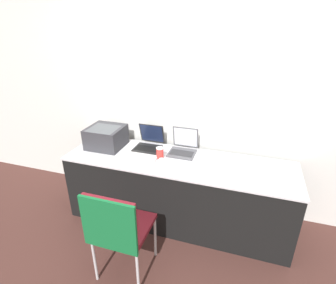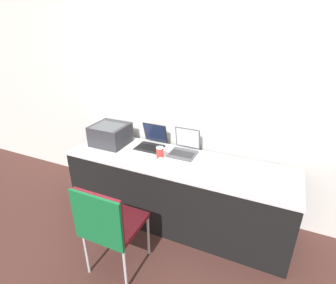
% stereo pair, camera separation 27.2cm
% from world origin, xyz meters
% --- Properties ---
extents(ground_plane, '(14.00, 14.00, 0.00)m').
position_xyz_m(ground_plane, '(0.00, 0.00, 0.00)').
color(ground_plane, '#472823').
extents(wall_back, '(8.00, 0.05, 2.60)m').
position_xyz_m(wall_back, '(0.00, 0.77, 1.30)').
color(wall_back, silver).
rests_on(wall_back, ground_plane).
extents(table, '(2.41, 0.69, 0.76)m').
position_xyz_m(table, '(0.00, 0.34, 0.38)').
color(table, black).
rests_on(table, ground_plane).
extents(printer, '(0.39, 0.37, 0.24)m').
position_xyz_m(printer, '(-0.88, 0.41, 0.89)').
color(printer, '#333338').
rests_on(printer, table).
extents(laptop_left, '(0.29, 0.32, 0.25)m').
position_xyz_m(laptop_left, '(-0.40, 0.53, 0.82)').
color(laptop_left, black).
rests_on(laptop_left, table).
extents(laptop_right, '(0.29, 0.30, 0.26)m').
position_xyz_m(laptop_right, '(0.00, 0.54, 0.82)').
color(laptop_right, '#4C4C51').
rests_on(laptop_right, table).
extents(external_keyboard, '(0.43, 0.13, 0.02)m').
position_xyz_m(external_keyboard, '(-0.43, 0.27, 0.77)').
color(external_keyboard, silver).
rests_on(external_keyboard, table).
extents(coffee_cup, '(0.08, 0.08, 0.12)m').
position_xyz_m(coffee_cup, '(-0.20, 0.33, 0.82)').
color(coffee_cup, red).
rests_on(coffee_cup, table).
extents(mouse, '(0.06, 0.06, 0.03)m').
position_xyz_m(mouse, '(-0.16, 0.27, 0.78)').
color(mouse, silver).
rests_on(mouse, table).
extents(chair, '(0.46, 0.47, 0.92)m').
position_xyz_m(chair, '(-0.25, -0.57, 0.59)').
color(chair, maroon).
rests_on(chair, ground_plane).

